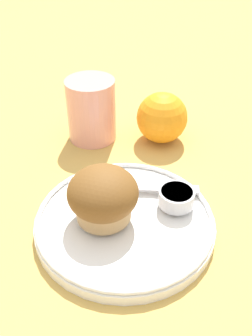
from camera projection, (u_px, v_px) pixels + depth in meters
The scene contains 8 objects.
ground_plane at pixel (134, 218), 0.48m from camera, with size 3.00×3.00×0.00m, color tan.
plate at pixel (125, 221), 0.46m from camera, with size 0.22×0.22×0.02m.
muffin at pixel (103, 196), 0.44m from camera, with size 0.08×0.08×0.07m.
cream_ramekin at pixel (177, 197), 0.47m from camera, with size 0.05×0.05×0.02m.
berry_pair at pixel (118, 182), 0.50m from camera, with size 0.03×0.01×0.01m.
butter_knife at pixel (133, 187), 0.50m from camera, with size 0.17×0.03×0.00m.
orange_fruit at pixel (162, 118), 0.61m from camera, with size 0.08×0.08×0.08m.
juice_glass at pixel (92, 110), 0.61m from camera, with size 0.08×0.08×0.10m.
Camera 1 is at (-0.01, -0.34, 0.34)m, focal length 40.00 mm.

